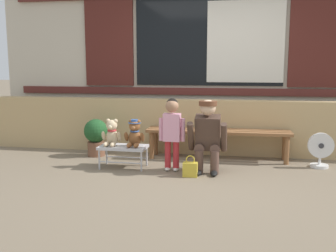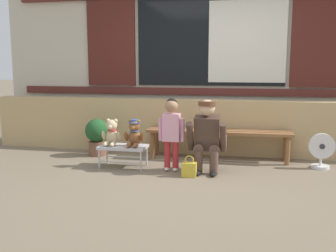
{
  "view_description": "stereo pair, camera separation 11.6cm",
  "coord_description": "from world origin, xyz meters",
  "px_view_note": "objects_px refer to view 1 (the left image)",
  "views": [
    {
      "loc": [
        0.53,
        -4.62,
        1.37
      ],
      "look_at": [
        -0.44,
        0.59,
        0.55
      ],
      "focal_mm": 41.62,
      "sensor_mm": 36.0,
      "label": 1
    },
    {
      "loc": [
        0.64,
        -4.6,
        1.37
      ],
      "look_at": [
        -0.44,
        0.59,
        0.55
      ],
      "focal_mm": 41.62,
      "sensor_mm": 36.0,
      "label": 2
    }
  ],
  "objects_px": {
    "wooden_bench_long": "(218,134)",
    "small_display_bench": "(123,148)",
    "teddy_bear_plain": "(112,134)",
    "teddy_bear_with_hat": "(135,134)",
    "adult_crouching": "(208,136)",
    "potted_plant": "(96,135)",
    "handbag_on_ground": "(190,169)",
    "floor_fan": "(320,150)",
    "child_standing": "(172,126)"
  },
  "relations": [
    {
      "from": "teddy_bear_plain",
      "to": "small_display_bench",
      "type": "bearing_deg",
      "value": -0.51
    },
    {
      "from": "small_display_bench",
      "to": "potted_plant",
      "type": "distance_m",
      "value": 0.86
    },
    {
      "from": "child_standing",
      "to": "potted_plant",
      "type": "bearing_deg",
      "value": 153.94
    },
    {
      "from": "small_display_bench",
      "to": "handbag_on_ground",
      "type": "xyz_separation_m",
      "value": [
        0.95,
        -0.27,
        -0.17
      ]
    },
    {
      "from": "small_display_bench",
      "to": "teddy_bear_with_hat",
      "type": "distance_m",
      "value": 0.26
    },
    {
      "from": "wooden_bench_long",
      "to": "small_display_bench",
      "type": "bearing_deg",
      "value": -149.87
    },
    {
      "from": "teddy_bear_plain",
      "to": "potted_plant",
      "type": "height_order",
      "value": "teddy_bear_plain"
    },
    {
      "from": "teddy_bear_with_hat",
      "to": "potted_plant",
      "type": "height_order",
      "value": "teddy_bear_with_hat"
    },
    {
      "from": "child_standing",
      "to": "handbag_on_ground",
      "type": "distance_m",
      "value": 0.61
    },
    {
      "from": "small_display_bench",
      "to": "floor_fan",
      "type": "relative_size",
      "value": 1.33
    },
    {
      "from": "wooden_bench_long",
      "to": "handbag_on_ground",
      "type": "bearing_deg",
      "value": -105.91
    },
    {
      "from": "small_display_bench",
      "to": "teddy_bear_plain",
      "type": "bearing_deg",
      "value": 179.49
    },
    {
      "from": "handbag_on_ground",
      "to": "teddy_bear_plain",
      "type": "bearing_deg",
      "value": 166.12
    },
    {
      "from": "adult_crouching",
      "to": "potted_plant",
      "type": "relative_size",
      "value": 1.67
    },
    {
      "from": "wooden_bench_long",
      "to": "potted_plant",
      "type": "xyz_separation_m",
      "value": [
        -1.85,
        -0.12,
        -0.05
      ]
    },
    {
      "from": "small_display_bench",
      "to": "handbag_on_ground",
      "type": "relative_size",
      "value": 2.35
    },
    {
      "from": "wooden_bench_long",
      "to": "child_standing",
      "type": "relative_size",
      "value": 2.19
    },
    {
      "from": "adult_crouching",
      "to": "handbag_on_ground",
      "type": "xyz_separation_m",
      "value": [
        -0.2,
        -0.25,
        -0.38
      ]
    },
    {
      "from": "teddy_bear_plain",
      "to": "potted_plant",
      "type": "xyz_separation_m",
      "value": [
        -0.46,
        0.59,
        -0.14
      ]
    },
    {
      "from": "teddy_bear_with_hat",
      "to": "handbag_on_ground",
      "type": "distance_m",
      "value": 0.92
    },
    {
      "from": "teddy_bear_with_hat",
      "to": "child_standing",
      "type": "bearing_deg",
      "value": -4.63
    },
    {
      "from": "small_display_bench",
      "to": "teddy_bear_with_hat",
      "type": "height_order",
      "value": "teddy_bear_with_hat"
    },
    {
      "from": "child_standing",
      "to": "floor_fan",
      "type": "xyz_separation_m",
      "value": [
        1.95,
        0.52,
        -0.35
      ]
    },
    {
      "from": "potted_plant",
      "to": "floor_fan",
      "type": "distance_m",
      "value": 3.25
    },
    {
      "from": "child_standing",
      "to": "potted_plant",
      "type": "relative_size",
      "value": 1.68
    },
    {
      "from": "child_standing",
      "to": "adult_crouching",
      "type": "height_order",
      "value": "child_standing"
    },
    {
      "from": "teddy_bear_with_hat",
      "to": "potted_plant",
      "type": "bearing_deg",
      "value": 142.72
    },
    {
      "from": "small_display_bench",
      "to": "adult_crouching",
      "type": "relative_size",
      "value": 0.67
    },
    {
      "from": "teddy_bear_plain",
      "to": "adult_crouching",
      "type": "distance_m",
      "value": 1.31
    },
    {
      "from": "small_display_bench",
      "to": "handbag_on_ground",
      "type": "height_order",
      "value": "small_display_bench"
    },
    {
      "from": "teddy_bear_plain",
      "to": "wooden_bench_long",
      "type": "bearing_deg",
      "value": 27.15
    },
    {
      "from": "teddy_bear_plain",
      "to": "handbag_on_ground",
      "type": "xyz_separation_m",
      "value": [
        1.11,
        -0.27,
        -0.37
      ]
    },
    {
      "from": "teddy_bear_plain",
      "to": "adult_crouching",
      "type": "height_order",
      "value": "adult_crouching"
    },
    {
      "from": "wooden_bench_long",
      "to": "child_standing",
      "type": "distance_m",
      "value": 0.96
    },
    {
      "from": "small_display_bench",
      "to": "adult_crouching",
      "type": "distance_m",
      "value": 1.17
    },
    {
      "from": "potted_plant",
      "to": "teddy_bear_with_hat",
      "type": "bearing_deg",
      "value": -37.28
    },
    {
      "from": "teddy_bear_plain",
      "to": "floor_fan",
      "type": "relative_size",
      "value": 0.76
    },
    {
      "from": "teddy_bear_plain",
      "to": "teddy_bear_with_hat",
      "type": "height_order",
      "value": "same"
    },
    {
      "from": "adult_crouching",
      "to": "floor_fan",
      "type": "distance_m",
      "value": 1.58
    },
    {
      "from": "teddy_bear_plain",
      "to": "teddy_bear_with_hat",
      "type": "xyz_separation_m",
      "value": [
        0.32,
        0.0,
        0.01
      ]
    },
    {
      "from": "child_standing",
      "to": "wooden_bench_long",
      "type": "bearing_deg",
      "value": 53.7
    },
    {
      "from": "adult_crouching",
      "to": "floor_fan",
      "type": "relative_size",
      "value": 1.98
    },
    {
      "from": "wooden_bench_long",
      "to": "potted_plant",
      "type": "bearing_deg",
      "value": -176.19
    },
    {
      "from": "handbag_on_ground",
      "to": "adult_crouching",
      "type": "bearing_deg",
      "value": 51.56
    },
    {
      "from": "handbag_on_ground",
      "to": "potted_plant",
      "type": "height_order",
      "value": "potted_plant"
    },
    {
      "from": "child_standing",
      "to": "handbag_on_ground",
      "type": "relative_size",
      "value": 3.52
    },
    {
      "from": "small_display_bench",
      "to": "potted_plant",
      "type": "relative_size",
      "value": 1.12
    },
    {
      "from": "teddy_bear_plain",
      "to": "handbag_on_ground",
      "type": "bearing_deg",
      "value": -13.88
    },
    {
      "from": "wooden_bench_long",
      "to": "handbag_on_ground",
      "type": "distance_m",
      "value": 1.06
    },
    {
      "from": "teddy_bear_plain",
      "to": "teddy_bear_with_hat",
      "type": "bearing_deg",
      "value": 0.13
    }
  ]
}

